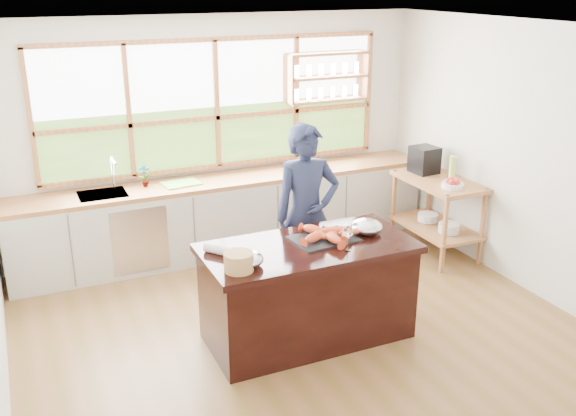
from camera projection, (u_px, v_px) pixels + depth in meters
ground_plane at (298, 326)px, 6.00m from camera, size 5.00×5.00×0.00m
room_shell at (278, 131)px, 5.85m from camera, size 5.02×4.52×2.71m
back_counter at (227, 215)px, 7.50m from camera, size 4.90×0.63×0.90m
right_shelf_unit at (438, 204)px, 7.40m from camera, size 0.62×1.10×0.90m
island at (308, 291)px, 5.67m from camera, size 1.85×0.90×0.90m
cook at (307, 214)px, 6.24m from camera, size 0.70×0.50×1.79m
potted_plant at (144, 176)px, 7.01m from camera, size 0.14×0.10×0.25m
cutting_board at (181, 183)px, 7.14m from camera, size 0.44×0.35×0.01m
espresso_machine at (424, 160)px, 7.51m from camera, size 0.29×0.31×0.31m
wine_bottle at (452, 170)px, 7.14m from camera, size 0.10×0.10×0.31m
fruit_bowl at (453, 184)px, 7.01m from camera, size 0.24×0.24×0.11m
slate_board at (324, 239)px, 5.63m from camera, size 0.58×0.44×0.02m
lobster_pile at (328, 234)px, 5.60m from camera, size 0.52×0.48×0.08m
mixing_bowl_left at (247, 259)px, 5.10m from camera, size 0.27×0.27×0.13m
mixing_bowl_right at (367, 227)px, 5.76m from camera, size 0.29×0.29×0.14m
wine_glass at (348, 232)px, 5.36m from camera, size 0.08×0.08×0.22m
wicker_basket at (239, 262)px, 5.02m from camera, size 0.24×0.24×0.15m
parchment_roll at (221, 250)px, 5.32m from camera, size 0.25×0.28×0.08m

